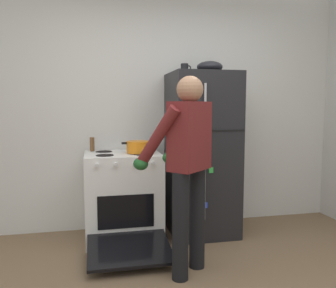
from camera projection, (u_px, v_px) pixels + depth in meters
The scene contains 8 objects.
kitchen_wall_back at pixel (155, 108), 3.95m from camera, with size 6.00×0.10×2.70m, color silver.
refrigerator at pixel (202, 154), 3.72m from camera, with size 0.68×0.72×1.71m.
stove_range at pixel (123, 197), 3.57m from camera, with size 0.76×1.21×0.90m.
person_cook at pixel (186, 158), 2.78m from camera, with size 0.64×0.67×1.60m.
red_pot at pixel (139, 147), 3.52m from camera, with size 0.34×0.24×0.12m.
coffee_mug at pixel (185, 68), 3.64m from camera, with size 0.11×0.08×0.10m.
pepper_mill at pixel (92, 144), 3.66m from camera, with size 0.05×0.05×0.14m, color brown.
mixing_bowl at pixel (210, 67), 3.64m from camera, with size 0.27×0.27×0.12m, color black.
Camera 1 is at (-0.70, -1.96, 1.36)m, focal length 37.16 mm.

